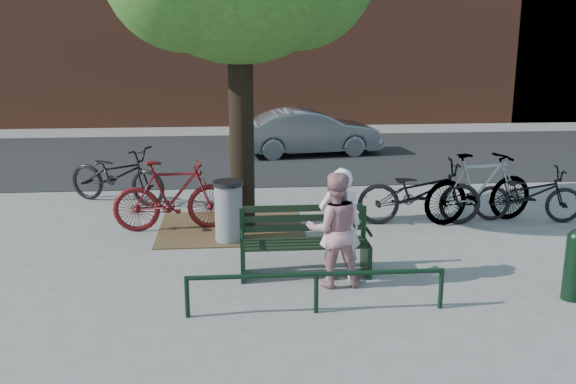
{
  "coord_description": "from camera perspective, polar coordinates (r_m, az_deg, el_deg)",
  "views": [
    {
      "loc": [
        -0.92,
        -8.14,
        3.24
      ],
      "look_at": [
        -0.15,
        1.0,
        0.92
      ],
      "focal_mm": 40.0,
      "sensor_mm": 36.0,
      "label": 1
    }
  ],
  "objects": [
    {
      "name": "guard_railing",
      "position": [
        7.55,
        2.53,
        -7.86
      ],
      "size": [
        3.06,
        0.06,
        0.51
      ],
      "color": "black",
      "rests_on": "ground"
    },
    {
      "name": "bicycle_c",
      "position": [
        11.13,
        11.6,
        -0.06
      ],
      "size": [
        2.15,
        0.88,
        1.1
      ],
      "primitive_type": "imported",
      "rotation": [
        0.0,
        0.0,
        1.5
      ],
      "color": "black",
      "rests_on": "ground"
    },
    {
      "name": "parked_car",
      "position": [
        17.08,
        1.94,
        5.34
      ],
      "size": [
        3.84,
        1.77,
        1.22
      ],
      "primitive_type": "imported",
      "rotation": [
        0.0,
        0.0,
        1.7
      ],
      "color": "slate",
      "rests_on": "ground"
    },
    {
      "name": "person_left",
      "position": [
        8.44,
        4.64,
        -2.91
      ],
      "size": [
        0.57,
        0.39,
        1.52
      ],
      "primitive_type": "imported",
      "rotation": [
        0.0,
        0.0,
        3.09
      ],
      "color": "silver",
      "rests_on": "ground"
    },
    {
      "name": "person_right",
      "position": [
        8.26,
        4.13,
        -3.34
      ],
      "size": [
        0.74,
        0.59,
        1.51
      ],
      "primitive_type": "imported",
      "rotation": [
        0.0,
        0.0,
        3.16
      ],
      "color": "#B47B82",
      "rests_on": "ground"
    },
    {
      "name": "ground",
      "position": [
        8.81,
        1.5,
        -7.37
      ],
      "size": [
        90.0,
        90.0,
        0.0
      ],
      "primitive_type": "plane",
      "color": "gray",
      "rests_on": "ground"
    },
    {
      "name": "bicycle_a",
      "position": [
        12.7,
        -14.97,
        1.49
      ],
      "size": [
        2.2,
        1.56,
        1.1
      ],
      "primitive_type": "imported",
      "rotation": [
        0.0,
        0.0,
        1.12
      ],
      "color": "black",
      "rests_on": "ground"
    },
    {
      "name": "road",
      "position": [
        16.97,
        -1.65,
        3.22
      ],
      "size": [
        40.0,
        7.0,
        0.01
      ],
      "primitive_type": "cube",
      "color": "black",
      "rests_on": "ground"
    },
    {
      "name": "bicycle_d",
      "position": [
        11.45,
        16.6,
        0.35
      ],
      "size": [
        2.12,
        0.96,
        1.23
      ],
      "primitive_type": "imported",
      "rotation": [
        0.0,
        0.0,
        1.76
      ],
      "color": "gray",
      "rests_on": "ground"
    },
    {
      "name": "bollard",
      "position": [
        8.62,
        24.13,
        -5.71
      ],
      "size": [
        0.24,
        0.24,
        0.91
      ],
      "color": "black",
      "rests_on": "ground"
    },
    {
      "name": "park_bench",
      "position": [
        8.72,
        1.46,
        -4.26
      ],
      "size": [
        1.74,
        0.54,
        0.97
      ],
      "color": "black",
      "rests_on": "ground"
    },
    {
      "name": "bicycle_e",
      "position": [
        11.83,
        20.57,
        -0.2
      ],
      "size": [
        1.92,
        0.97,
        0.96
      ],
      "primitive_type": "imported",
      "rotation": [
        0.0,
        0.0,
        1.38
      ],
      "color": "black",
      "rests_on": "ground"
    },
    {
      "name": "litter_bin",
      "position": [
        10.06,
        -5.3,
        -1.7
      ],
      "size": [
        0.47,
        0.47,
        0.97
      ],
      "color": "gray",
      "rests_on": "ground"
    },
    {
      "name": "bicycle_b",
      "position": [
        10.72,
        -10.17,
        -0.32
      ],
      "size": [
        2.0,
        0.7,
        1.18
      ],
      "primitive_type": "imported",
      "rotation": [
        0.0,
        0.0,
        1.65
      ],
      "color": "#510B0E",
      "rests_on": "ground"
    },
    {
      "name": "dirt_pit",
      "position": [
        10.83,
        -5.06,
        -3.19
      ],
      "size": [
        2.4,
        2.0,
        0.02
      ],
      "primitive_type": "cube",
      "color": "brown",
      "rests_on": "ground"
    }
  ]
}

